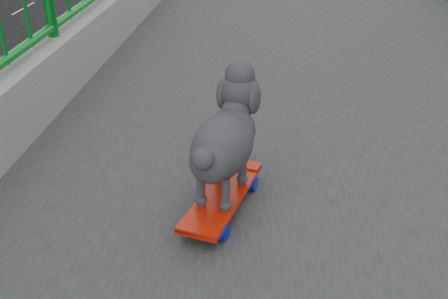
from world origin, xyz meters
The scene contains 3 objects.
skateboard centered at (-0.40, 2.99, 7.05)m, with size 0.26×0.52×0.07m.
poodle centered at (-0.39, 3.01, 7.28)m, with size 0.27×0.47×0.40m.
car_5 centered at (-6.00, 15.57, 0.65)m, with size 1.38×3.95×1.30m, color white.
Camera 1 is at (-0.22, 1.44, 8.12)m, focal length 42.00 mm.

